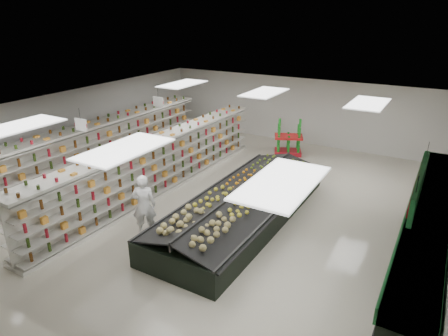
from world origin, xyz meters
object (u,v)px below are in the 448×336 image
Objects in this scene: shopper_main at (144,205)px; shopper_background at (188,149)px; produce_island at (243,204)px; soda_endcap at (289,138)px; gondola_left at (90,154)px; gondola_center at (159,167)px.

shopper_main is 1.26× the size of shopper_background.
produce_island is 4.75× the size of soda_endcap.
produce_island is at bearing 1.01° from gondola_left.
shopper_main is (-2.09, -2.26, 0.44)m from produce_island.
shopper_main is at bearing -132.76° from produce_island.
shopper_background is (-3.20, -3.45, -0.02)m from soda_endcap.
soda_endcap is at bearing -13.42° from shopper_background.
soda_endcap is 8.83m from shopper_main.
shopper_main reaches higher than soda_endcap.
gondola_left is 3.09m from gondola_center.
gondola_center reaches higher than soda_endcap.
soda_endcap is (5.69, 6.49, -0.22)m from gondola_left.
shopper_background is at bearing 51.76° from gondola_left.
gondola_left is at bearing 179.87° from produce_island.
gondola_left reaches higher than shopper_background.
gondola_left is 8.64m from soda_endcap.
gondola_left is 6.56× the size of shopper_main.
soda_endcap is 0.84× the size of shopper_main.
gondola_center is at bearing 8.66° from gondola_left.
produce_island is at bearing -165.39° from shopper_main.
shopper_main is (-1.07, -8.77, 0.18)m from soda_endcap.
gondola_center is 7.29× the size of soda_endcap.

